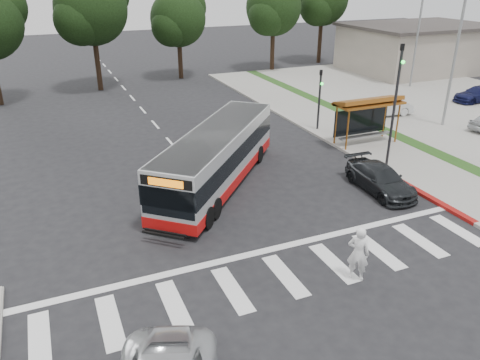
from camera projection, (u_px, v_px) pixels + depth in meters
ground at (231, 213)px, 20.50m from camera, size 140.00×140.00×0.00m
sidewalk_east at (339, 129)px, 31.11m from camera, size 4.00×40.00×0.12m
curb_east at (313, 133)px, 30.39m from camera, size 0.30×40.00×0.15m
curb_east_red at (424, 195)px, 22.00m from camera, size 0.32×6.00×0.15m
parking_lot at (452, 104)px, 37.08m from camera, size 18.00×36.00×0.10m
commercial_building at (418, 49)px, 48.77m from camera, size 14.00×10.00×4.40m
building_roof_cap at (422, 26)px, 47.80m from camera, size 14.60×10.60×0.30m
crosswalk_ladder at (285, 276)px, 16.30m from camera, size 18.00×2.60×0.01m
bus_shelter at (368, 107)px, 27.67m from camera, size 4.20×1.60×2.86m
traffic_signal_ne_tall at (396, 97)px, 23.59m from camera, size 0.18×0.37×6.50m
traffic_signal_ne_short at (320, 94)px, 30.03m from camera, size 0.18×0.37×4.00m
lot_light_front at (459, 36)px, 29.53m from camera, size 1.90×0.35×9.01m
lot_light_mid at (420, 19)px, 40.07m from camera, size 1.90×0.35×9.01m
tree_ne_a at (274, 6)px, 47.16m from camera, size 6.16×5.74×9.30m
tree_north_a at (92, 7)px, 38.85m from camera, size 6.60×6.15×10.17m
tree_north_b at (179, 18)px, 43.89m from camera, size 5.72×5.33×8.43m
transit_bus at (217, 158)px, 22.66m from camera, size 8.92×9.73×2.81m
pedestrian at (358, 254)px, 15.76m from camera, size 0.86×0.86×2.01m
dark_sedan at (380, 179)px, 22.34m from camera, size 1.96×4.36×1.24m
parked_car_1 at (386, 107)px, 33.66m from camera, size 4.04×1.67×1.30m
parked_car_3 at (478, 94)px, 37.26m from camera, size 4.17×1.77×1.20m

